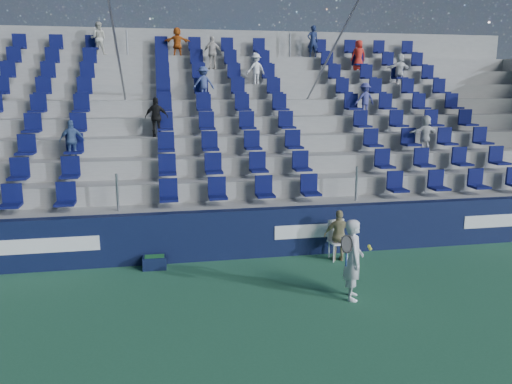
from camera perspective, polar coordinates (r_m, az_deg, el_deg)
ground at (r=9.52m, az=2.01°, el=-13.59°), size 70.00×70.00×0.00m
sponsor_wall at (r=12.20m, az=-1.22°, el=-4.77°), size 24.00×0.32×1.20m
grandstand at (r=16.85m, az=-4.13°, el=5.17°), size 24.00×8.17×6.63m
tennis_player at (r=9.98m, az=11.07°, el=-7.57°), size 0.69×0.67×1.61m
line_judge_chair at (r=12.28m, az=9.24°, el=-5.07°), size 0.46×0.47×0.95m
line_judge at (r=12.13m, az=9.49°, el=-4.93°), size 0.78×0.47×1.24m
ball_bin at (r=11.80m, az=-11.51°, el=-7.82°), size 0.54×0.37×0.30m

